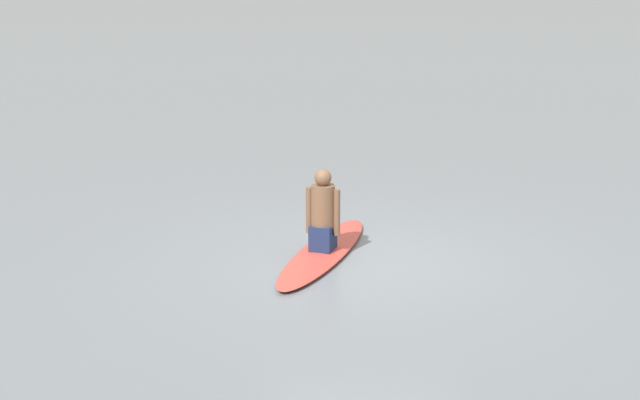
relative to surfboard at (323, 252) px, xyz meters
name	(u,v)px	position (x,y,z in m)	size (l,w,h in m)	color
ground_plane	(361,262)	(-0.20, -0.51, -0.05)	(400.00, 400.00, 0.00)	gray
surfboard	(323,252)	(0.00, 0.00, 0.00)	(3.08, 0.61, 0.09)	#D84C3F
person_paddler	(323,213)	(0.00, 0.00, 0.52)	(0.40, 0.46, 1.05)	navy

